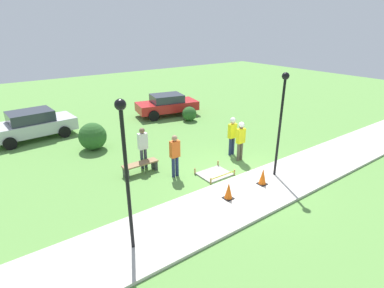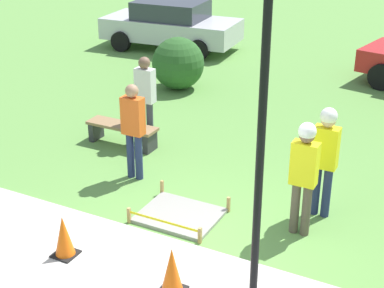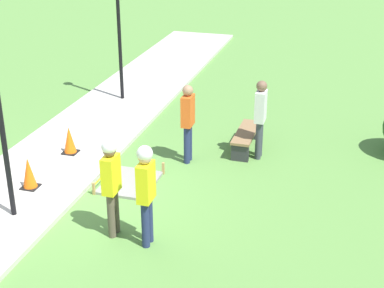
{
  "view_description": "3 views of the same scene",
  "coord_description": "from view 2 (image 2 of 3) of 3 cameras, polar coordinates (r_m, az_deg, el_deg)",
  "views": [
    {
      "loc": [
        -8.04,
        -7.86,
        5.96
      ],
      "look_at": [
        -1.1,
        1.75,
        1.18
      ],
      "focal_mm": 28.0,
      "sensor_mm": 36.0,
      "label": 1
    },
    {
      "loc": [
        3.4,
        -6.59,
        5.09
      ],
      "look_at": [
        -0.87,
        1.6,
        0.94
      ],
      "focal_mm": 55.0,
      "sensor_mm": 36.0,
      "label": 2
    },
    {
      "loc": [
        9.61,
        5.1,
        5.84
      ],
      "look_at": [
        -0.86,
        2.05,
        1.0
      ],
      "focal_mm": 55.0,
      "sensor_mm": 36.0,
      "label": 3
    }
  ],
  "objects": [
    {
      "name": "shrub_rounded_near",
      "position": [
        15.6,
        -1.36,
        7.82
      ],
      "size": [
        1.38,
        1.38,
        1.38
      ],
      "color": "#285623",
      "rests_on": "ground_plane"
    },
    {
      "name": "bystander_in_gray_shirt",
      "position": [
        12.17,
        -4.54,
        4.83
      ],
      "size": [
        0.4,
        0.24,
        1.86
      ],
      "color": "#383D47",
      "rests_on": "ground_plane"
    },
    {
      "name": "ground_plane",
      "position": [
        9.0,
        0.19,
        -10.25
      ],
      "size": [
        60.0,
        60.0,
        0.0
      ],
      "primitive_type": "plane",
      "color": "#5B8E42"
    },
    {
      "name": "traffic_cone_far_patch",
      "position": [
        7.86,
        -1.96,
        -12.15
      ],
      "size": [
        0.34,
        0.34,
        0.67
      ],
      "color": "black",
      "rests_on": "sidewalk"
    },
    {
      "name": "park_bench",
      "position": [
        12.34,
        -6.78,
        1.28
      ],
      "size": [
        1.55,
        0.44,
        0.46
      ],
      "color": "#2D2D33",
      "rests_on": "ground_plane"
    },
    {
      "name": "bystander_in_orange_shirt",
      "position": [
        10.65,
        -5.71,
        1.77
      ],
      "size": [
        0.4,
        0.24,
        1.83
      ],
      "color": "navy",
      "rests_on": "ground_plane"
    },
    {
      "name": "worker_supervisor",
      "position": [
        9.0,
        10.82,
        -2.33
      ],
      "size": [
        0.4,
        0.27,
        1.88
      ],
      "color": "brown",
      "rests_on": "ground_plane"
    },
    {
      "name": "worker_assistant",
      "position": [
        9.57,
        12.79,
        -0.75
      ],
      "size": [
        0.4,
        0.27,
        1.9
      ],
      "color": "navy",
      "rests_on": "ground_plane"
    },
    {
      "name": "parked_car_silver",
      "position": [
        19.55,
        -2.04,
        11.52
      ],
      "size": [
        4.52,
        2.38,
        1.57
      ],
      "rotation": [
        0.0,
        0.0,
        0.08
      ],
      "color": "#BCBCC1",
      "rests_on": "ground_plane"
    },
    {
      "name": "wet_concrete_patch",
      "position": [
        9.78,
        -1.21,
        -6.92
      ],
      "size": [
        1.34,
        1.11,
        0.27
      ],
      "color": "gray",
      "rests_on": "ground_plane"
    },
    {
      "name": "traffic_cone_near_patch",
      "position": [
        8.74,
        -12.32,
        -8.73
      ],
      "size": [
        0.34,
        0.34,
        0.64
      ],
      "color": "black",
      "rests_on": "sidewalk"
    },
    {
      "name": "lamppost_near",
      "position": [
        6.53,
        6.88,
        3.76
      ],
      "size": [
        0.28,
        0.28,
        4.21
      ],
      "color": "black",
      "rests_on": "sidewalk"
    }
  ]
}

